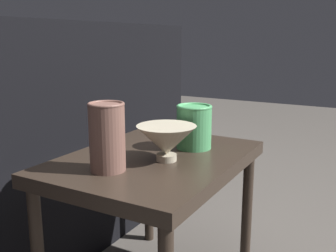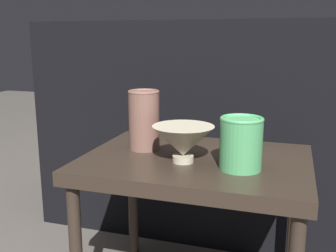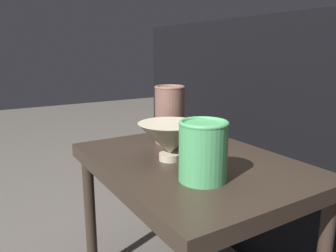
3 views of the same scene
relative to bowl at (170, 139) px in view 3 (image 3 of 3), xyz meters
The scene contains 5 objects.
table 0.13m from the bowl, 67.16° to the left, with size 0.65×0.48×0.47m.
couch_backdrop 0.62m from the bowl, 87.82° to the left, with size 1.54×0.50×0.87m.
bowl is the anchor object (origin of this frame).
vase_textured_left 0.18m from the bowl, 148.27° to the left, with size 0.10×0.10×0.18m.
vase_colorful_right 0.16m from the bowl, ahead, with size 0.11×0.11×0.14m.
Camera 3 is at (0.70, -0.51, 0.76)m, focal length 35.00 mm.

